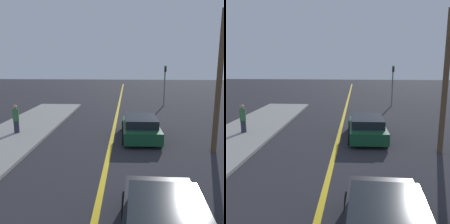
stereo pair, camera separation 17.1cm
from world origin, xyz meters
The scene contains 5 objects.
road_center_line centered at (0.00, 18.00, 0.00)m, with size 0.20×60.00×0.01m.
car_ahead_center centered at (1.52, 14.49, 0.58)m, with size 2.07×4.03×1.18m.
pedestrian_mid_group centered at (-5.35, 14.58, 0.93)m, with size 0.34×0.34×1.58m.
traffic_light centered at (4.19, 24.61, 2.29)m, with size 0.18×0.40×3.69m.
utility_pole centered at (4.75, 12.55, 3.10)m, with size 0.24×0.24×6.19m.
Camera 1 is at (0.80, 1.48, 4.01)m, focal length 40.00 mm.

